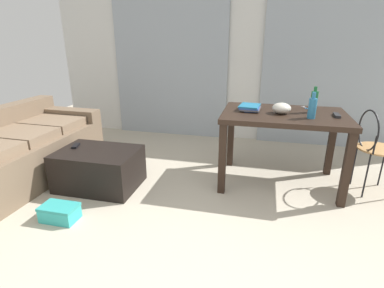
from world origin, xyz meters
The scene contains 15 objects.
ground_plane centered at (0.00, 1.30, 0.00)m, with size 8.15×8.15×0.00m, color #B2A893.
wall_back centered at (0.00, 3.40, 1.22)m, with size 5.92×0.10×2.45m, color silver.
curtains centered at (0.00, 3.31, 1.11)m, with size 4.04×0.03×2.22m.
couch centered at (-2.30, 1.34, 0.31)m, with size 0.96×1.90×0.76m.
coffee_table centered at (-1.33, 1.36, 0.20)m, with size 0.82×0.59×0.40m.
craft_table centered at (0.52, 1.89, 0.67)m, with size 1.24×0.83×0.78m.
wire_chair centered at (1.39, 1.91, 0.54)m, with size 0.41×0.43×0.86m.
bottle_near centered at (0.75, 1.74, 0.88)m, with size 0.08×0.08×0.25m.
bottle_far centered at (0.80, 1.98, 0.90)m, with size 0.07×0.07×0.26m.
bowl centered at (0.49, 1.86, 0.84)m, with size 0.18×0.18×0.11m, color beige.
book_stack centered at (0.17, 1.94, 0.81)m, with size 0.23×0.28×0.06m.
tv_remote_on_table centered at (1.01, 1.86, 0.80)m, with size 0.05×0.16×0.03m, color #232326.
scissors centered at (0.75, 2.18, 0.78)m, with size 0.06×0.12×0.00m.
tv_remote_primary centered at (-1.61, 1.42, 0.41)m, with size 0.05×0.14×0.02m, color black.
shoebox centered at (-1.34, 0.70, 0.07)m, with size 0.31×0.20×0.14m.
Camera 1 is at (0.30, -1.20, 1.51)m, focal length 27.95 mm.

